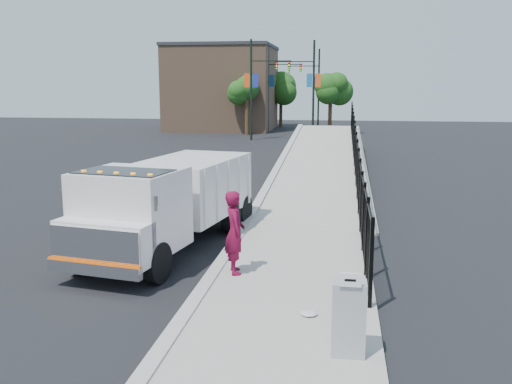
# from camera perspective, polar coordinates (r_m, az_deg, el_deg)

# --- Properties ---
(ground) EXTENTS (120.00, 120.00, 0.00)m
(ground) POSITION_cam_1_polar(r_m,az_deg,el_deg) (14.01, -3.93, -8.01)
(ground) COLOR black
(ground) RESTS_ON ground
(sidewalk) EXTENTS (3.55, 12.00, 0.12)m
(sidewalk) POSITION_cam_1_polar(r_m,az_deg,el_deg) (11.85, 3.25, -11.26)
(sidewalk) COLOR #9E998E
(sidewalk) RESTS_ON ground
(curb) EXTENTS (0.30, 12.00, 0.16)m
(curb) POSITION_cam_1_polar(r_m,az_deg,el_deg) (12.15, -5.99, -10.63)
(curb) COLOR #ADAAA3
(curb) RESTS_ON ground
(ramp) EXTENTS (3.95, 24.06, 3.19)m
(ramp) POSITION_cam_1_polar(r_m,az_deg,el_deg) (29.30, 6.90, 1.83)
(ramp) COLOR #9E998E
(ramp) RESTS_ON ground
(iron_fence) EXTENTS (0.10, 28.00, 1.80)m
(iron_fence) POSITION_cam_1_polar(r_m,az_deg,el_deg) (25.21, 9.91, 2.38)
(iron_fence) COLOR black
(iron_fence) RESTS_ON ground
(truck) EXTENTS (3.58, 7.65, 2.52)m
(truck) POSITION_cam_1_polar(r_m,az_deg,el_deg) (15.70, -8.89, -0.70)
(truck) COLOR black
(truck) RESTS_ON ground
(worker) EXTENTS (0.68, 0.83, 1.96)m
(worker) POSITION_cam_1_polar(r_m,az_deg,el_deg) (13.31, -2.14, -4.05)
(worker) COLOR maroon
(worker) RESTS_ON sidewalk
(utility_cabinet) EXTENTS (0.55, 0.40, 1.25)m
(utility_cabinet) POSITION_cam_1_polar(r_m,az_deg,el_deg) (9.62, 9.25, -12.36)
(utility_cabinet) COLOR gray
(utility_cabinet) RESTS_ON sidewalk
(arrow_sign) EXTENTS (0.35, 0.04, 0.22)m
(arrow_sign) POSITION_cam_1_polar(r_m,az_deg,el_deg) (9.15, 9.41, -8.66)
(arrow_sign) COLOR white
(arrow_sign) RESTS_ON utility_cabinet
(debris) EXTENTS (0.33, 0.33, 0.08)m
(debris) POSITION_cam_1_polar(r_m,az_deg,el_deg) (11.25, 5.31, -11.97)
(debris) COLOR silver
(debris) RESTS_ON sidewalk
(light_pole_0) EXTENTS (3.77, 0.22, 8.00)m
(light_pole_0) POSITION_cam_1_polar(r_m,az_deg,el_deg) (46.44, -0.11, 10.58)
(light_pole_0) COLOR black
(light_pole_0) RESTS_ON ground
(light_pole_1) EXTENTS (3.78, 0.22, 8.00)m
(light_pole_1) POSITION_cam_1_polar(r_m,az_deg,el_deg) (47.63, 5.40, 10.53)
(light_pole_1) COLOR black
(light_pole_1) RESTS_ON ground
(light_pole_2) EXTENTS (3.77, 0.22, 8.00)m
(light_pole_2) POSITION_cam_1_polar(r_m,az_deg,el_deg) (54.50, 1.55, 10.60)
(light_pole_2) COLOR black
(light_pole_2) RESTS_ON ground
(light_pole_3) EXTENTS (3.78, 0.22, 8.00)m
(light_pole_3) POSITION_cam_1_polar(r_m,az_deg,el_deg) (59.33, 5.99, 10.56)
(light_pole_3) COLOR black
(light_pole_3) RESTS_ON ground
(tree_0) EXTENTS (2.28, 2.28, 5.14)m
(tree_0) POSITION_cam_1_polar(r_m,az_deg,el_deg) (51.39, -0.93, 10.09)
(tree_0) COLOR #382314
(tree_0) RESTS_ON ground
(tree_1) EXTENTS (2.26, 2.26, 5.13)m
(tree_1) POSITION_cam_1_polar(r_m,az_deg,el_deg) (51.92, 7.47, 10.01)
(tree_1) COLOR #382314
(tree_1) RESTS_ON ground
(tree_2) EXTENTS (3.22, 3.22, 5.61)m
(tree_2) POSITION_cam_1_polar(r_m,az_deg,el_deg) (61.34, 2.52, 10.24)
(tree_2) COLOR #382314
(tree_2) RESTS_ON ground
(building) EXTENTS (10.00, 10.00, 8.00)m
(building) POSITION_cam_1_polar(r_m,az_deg,el_deg) (58.18, -3.34, 10.23)
(building) COLOR #8C664C
(building) RESTS_ON ground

